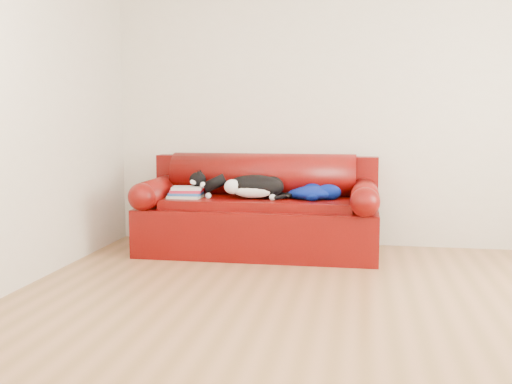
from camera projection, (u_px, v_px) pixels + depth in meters
ground at (340, 308)px, 3.80m from camera, size 4.50×4.50×0.00m
room_shell at (365, 40)px, 3.59m from camera, size 4.52×4.02×2.61m
sofa_base at (259, 226)px, 5.37m from camera, size 2.10×0.90×0.50m
sofa_back at (263, 190)px, 5.57m from camera, size 2.10×1.01×0.88m
book_stack at (186, 192)px, 5.31m from camera, size 0.29×0.24×0.10m
cat at (254, 187)px, 5.24m from camera, size 0.74×0.39×0.26m
blanket at (314, 192)px, 5.23m from camera, size 0.53×0.44×0.14m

